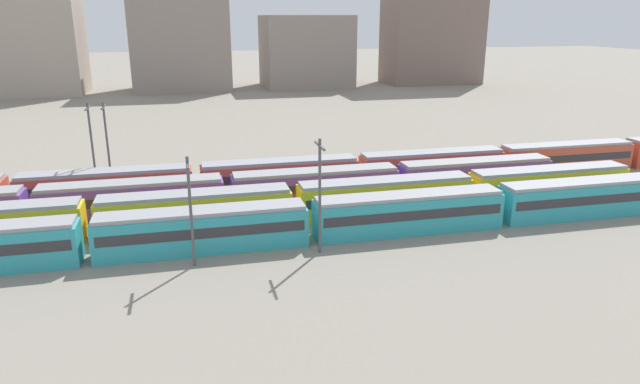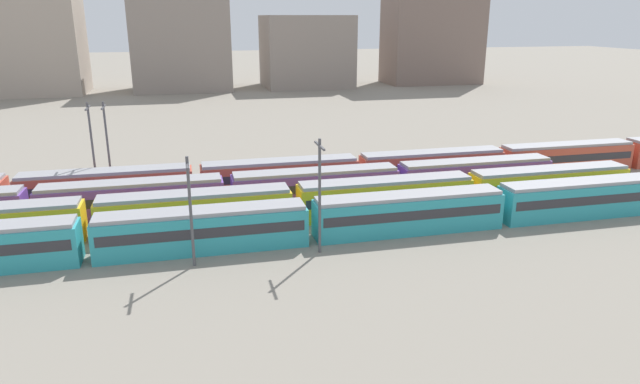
# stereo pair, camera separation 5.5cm
# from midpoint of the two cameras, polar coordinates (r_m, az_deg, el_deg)

# --- Properties ---
(train_track_0) EXTENTS (74.70, 3.06, 3.75)m
(train_track_0) POSITION_cam_midpoint_polar(r_m,az_deg,el_deg) (50.63, -1.03, -2.91)
(train_track_0) COLOR teal
(train_track_0) RESTS_ON ground_plane
(train_track_1) EXTENTS (74.70, 3.06, 3.75)m
(train_track_1) POSITION_cam_midpoint_polar(r_m,az_deg,el_deg) (55.35, -2.64, -1.14)
(train_track_1) COLOR yellow
(train_track_1) RESTS_ON ground_plane
(train_track_2) EXTENTS (74.70, 3.06, 3.75)m
(train_track_2) POSITION_cam_midpoint_polar(r_m,az_deg,el_deg) (59.53, -9.35, -0.03)
(train_track_2) COLOR #6B429E
(train_track_2) RESTS_ON ground_plane
(train_track_3) EXTENTS (112.50, 3.06, 3.75)m
(train_track_3) POSITION_cam_midpoint_polar(r_m,az_deg,el_deg) (67.36, 3.88, 2.20)
(train_track_3) COLOR #BC4C38
(train_track_3) RESTS_ON ground_plane
(catenary_pole_0) EXTENTS (0.24, 3.20, 9.15)m
(catenary_pole_0) POSITION_cam_midpoint_polar(r_m,az_deg,el_deg) (45.58, -12.99, -1.42)
(catenary_pole_0) COLOR #4C4C51
(catenary_pole_0) RESTS_ON ground_plane
(catenary_pole_1) EXTENTS (0.24, 3.20, 10.64)m
(catenary_pole_1) POSITION_cam_midpoint_polar(r_m,az_deg,el_deg) (66.84, -22.05, 4.35)
(catenary_pole_1) COLOR #4C4C51
(catenary_pole_1) RESTS_ON ground_plane
(catenary_pole_2) EXTENTS (0.24, 3.20, 9.96)m
(catenary_pole_2) POSITION_cam_midpoint_polar(r_m,az_deg,el_deg) (46.93, -0.05, 0.12)
(catenary_pole_2) COLOR #4C4C51
(catenary_pole_2) RESTS_ON ground_plane
(catenary_pole_3) EXTENTS (0.24, 3.20, 10.60)m
(catenary_pole_3) POSITION_cam_midpoint_polar(r_m,az_deg,el_deg) (67.12, -20.71, 4.53)
(catenary_pole_3) COLOR #4C4C51
(catenary_pole_3) RESTS_ON ground_plane
(distant_building_1) EXTENTS (26.79, 19.25, 33.05)m
(distant_building_1) POSITION_cam_midpoint_polar(r_m,az_deg,el_deg) (167.45, -27.72, 14.39)
(distant_building_1) COLOR #A89989
(distant_building_1) RESTS_ON ground_plane
(distant_building_2) EXTENTS (25.67, 19.26, 27.06)m
(distant_building_2) POSITION_cam_midpoint_polar(r_m,az_deg,el_deg) (163.17, -13.95, 14.72)
(distant_building_2) COLOR gray
(distant_building_2) RESTS_ON ground_plane
(distant_building_3) EXTENTS (24.18, 21.68, 19.90)m
(distant_building_3) POSITION_cam_midpoint_polar(r_m,az_deg,el_deg) (167.12, -1.48, 14.02)
(distant_building_3) COLOR gray
(distant_building_3) RESTS_ON ground_plane
(distant_building_4) EXTENTS (27.94, 15.67, 38.42)m
(distant_building_4) POSITION_cam_midpoint_polar(r_m,az_deg,el_deg) (179.20, 11.32, 16.89)
(distant_building_4) COLOR #7A665B
(distant_building_4) RESTS_ON ground_plane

